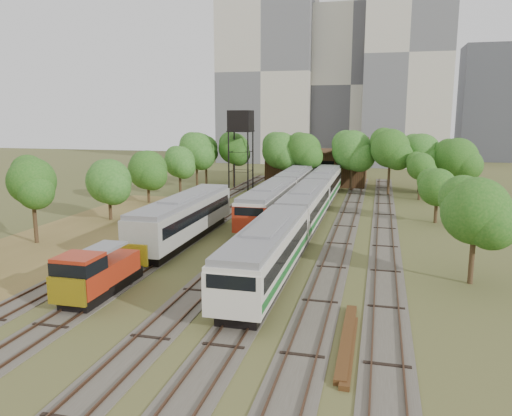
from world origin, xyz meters
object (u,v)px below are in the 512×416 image
(shunter_locomotive, at_px, (96,274))
(railcar_red_set, at_px, (285,192))
(water_tower, at_px, (241,123))
(railcar_green_set, at_px, (305,208))

(shunter_locomotive, bearing_deg, railcar_red_set, 79.58)
(water_tower, bearing_deg, railcar_red_set, -55.55)
(railcar_green_set, bearing_deg, water_tower, 119.49)
(railcar_green_set, bearing_deg, railcar_red_set, 111.79)
(railcar_red_set, distance_m, shunter_locomotive, 33.17)
(railcar_red_set, relative_size, shunter_locomotive, 4.27)
(shunter_locomotive, relative_size, water_tower, 0.67)
(railcar_green_set, distance_m, water_tower, 28.50)
(railcar_red_set, relative_size, railcar_green_set, 0.66)
(railcar_green_set, distance_m, shunter_locomotive, 24.73)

